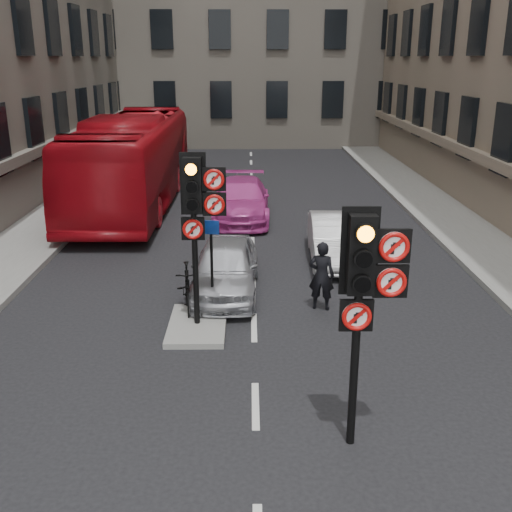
{
  "coord_description": "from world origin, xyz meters",
  "views": [
    {
      "loc": [
        -0.08,
        -6.57,
        5.44
      ],
      "look_at": [
        0.01,
        1.99,
        2.6
      ],
      "focal_mm": 42.0,
      "sensor_mm": 36.0,
      "label": 1
    }
  ],
  "objects_px": {
    "signal_near": "(366,280)",
    "car_silver": "(226,267)",
    "signal_far": "(198,203)",
    "motorcyclist": "(321,276)",
    "motorcycle": "(187,288)",
    "bus_red": "(133,161)",
    "car_white": "(335,239)",
    "car_pink": "(241,200)",
    "info_sign": "(211,254)"
  },
  "relations": [
    {
      "from": "motorcyclist",
      "to": "motorcycle",
      "type": "bearing_deg",
      "value": 14.8
    },
    {
      "from": "signal_far",
      "to": "bus_red",
      "type": "xyz_separation_m",
      "value": [
        -3.39,
        11.17,
        -0.99
      ]
    },
    {
      "from": "car_silver",
      "to": "signal_near",
      "type": "bearing_deg",
      "value": -68.39
    },
    {
      "from": "car_pink",
      "to": "bus_red",
      "type": "relative_size",
      "value": 0.38
    },
    {
      "from": "car_white",
      "to": "info_sign",
      "type": "xyz_separation_m",
      "value": [
        -3.2,
        -3.89,
        0.84
      ]
    },
    {
      "from": "car_white",
      "to": "bus_red",
      "type": "height_order",
      "value": "bus_red"
    },
    {
      "from": "signal_near",
      "to": "car_silver",
      "type": "distance_m",
      "value": 6.67
    },
    {
      "from": "signal_far",
      "to": "car_white",
      "type": "relative_size",
      "value": 0.93
    },
    {
      "from": "motorcyclist",
      "to": "car_pink",
      "type": "bearing_deg",
      "value": -61.94
    },
    {
      "from": "car_silver",
      "to": "motorcyclist",
      "type": "height_order",
      "value": "motorcyclist"
    },
    {
      "from": "car_pink",
      "to": "motorcycle",
      "type": "xyz_separation_m",
      "value": [
        -1.13,
        -8.03,
        -0.17
      ]
    },
    {
      "from": "car_silver",
      "to": "motorcyclist",
      "type": "xyz_separation_m",
      "value": [
        2.19,
        -1.0,
        0.14
      ]
    },
    {
      "from": "car_white",
      "to": "info_sign",
      "type": "height_order",
      "value": "info_sign"
    },
    {
      "from": "motorcycle",
      "to": "bus_red",
      "type": "bearing_deg",
      "value": 99.51
    },
    {
      "from": "signal_far",
      "to": "motorcycle",
      "type": "distance_m",
      "value": 2.44
    },
    {
      "from": "car_white",
      "to": "motorcycle",
      "type": "distance_m",
      "value": 5.09
    },
    {
      "from": "motorcyclist",
      "to": "car_silver",
      "type": "bearing_deg",
      "value": -9.75
    },
    {
      "from": "car_silver",
      "to": "car_white",
      "type": "bearing_deg",
      "value": 40.87
    },
    {
      "from": "motorcyclist",
      "to": "info_sign",
      "type": "bearing_deg",
      "value": 26.35
    },
    {
      "from": "car_silver",
      "to": "car_pink",
      "type": "distance_m",
      "value": 7.04
    },
    {
      "from": "signal_far",
      "to": "motorcyclist",
      "type": "xyz_separation_m",
      "value": [
        2.64,
        1.01,
        -1.91
      ]
    },
    {
      "from": "signal_near",
      "to": "motorcycle",
      "type": "xyz_separation_m",
      "value": [
        -2.98,
        5.01,
        -2.07
      ]
    },
    {
      "from": "car_silver",
      "to": "signal_far",
      "type": "bearing_deg",
      "value": -100.66
    },
    {
      "from": "car_silver",
      "to": "info_sign",
      "type": "height_order",
      "value": "info_sign"
    },
    {
      "from": "signal_near",
      "to": "signal_far",
      "type": "bearing_deg",
      "value": 123.02
    },
    {
      "from": "car_pink",
      "to": "signal_near",
      "type": "bearing_deg",
      "value": -81.32
    },
    {
      "from": "car_silver",
      "to": "car_white",
      "type": "relative_size",
      "value": 0.99
    },
    {
      "from": "car_silver",
      "to": "info_sign",
      "type": "relative_size",
      "value": 1.82
    },
    {
      "from": "signal_near",
      "to": "motorcyclist",
      "type": "bearing_deg",
      "value": 89.58
    },
    {
      "from": "motorcycle",
      "to": "info_sign",
      "type": "relative_size",
      "value": 0.82
    },
    {
      "from": "motorcyclist",
      "to": "bus_red",
      "type": "bearing_deg",
      "value": -44.56
    },
    {
      "from": "signal_far",
      "to": "motorcyclist",
      "type": "distance_m",
      "value": 3.41
    },
    {
      "from": "signal_far",
      "to": "car_silver",
      "type": "height_order",
      "value": "signal_far"
    },
    {
      "from": "signal_far",
      "to": "motorcyclist",
      "type": "relative_size",
      "value": 2.25
    },
    {
      "from": "car_white",
      "to": "motorcycle",
      "type": "bearing_deg",
      "value": -136.02
    },
    {
      "from": "car_pink",
      "to": "motorcyclist",
      "type": "xyz_separation_m",
      "value": [
        1.89,
        -8.03,
        0.11
      ]
    },
    {
      "from": "car_silver",
      "to": "motorcyclist",
      "type": "distance_m",
      "value": 2.41
    },
    {
      "from": "car_pink",
      "to": "info_sign",
      "type": "relative_size",
      "value": 2.25
    },
    {
      "from": "car_pink",
      "to": "info_sign",
      "type": "height_order",
      "value": "info_sign"
    },
    {
      "from": "signal_near",
      "to": "car_pink",
      "type": "distance_m",
      "value": 13.31
    },
    {
      "from": "car_silver",
      "to": "car_pink",
      "type": "height_order",
      "value": "car_pink"
    },
    {
      "from": "motorcycle",
      "to": "info_sign",
      "type": "xyz_separation_m",
      "value": [
        0.6,
        -0.49,
        0.96
      ]
    },
    {
      "from": "motorcyclist",
      "to": "info_sign",
      "type": "relative_size",
      "value": 0.76
    },
    {
      "from": "signal_near",
      "to": "signal_far",
      "type": "xyz_separation_m",
      "value": [
        -2.6,
        4.0,
        0.12
      ]
    },
    {
      "from": "car_white",
      "to": "motorcycle",
      "type": "xyz_separation_m",
      "value": [
        -3.79,
        -3.4,
        -0.12
      ]
    },
    {
      "from": "bus_red",
      "to": "info_sign",
      "type": "height_order",
      "value": "bus_red"
    },
    {
      "from": "signal_far",
      "to": "motorcyclist",
      "type": "bearing_deg",
      "value": 20.91
    },
    {
      "from": "motorcycle",
      "to": "car_silver",
      "type": "bearing_deg",
      "value": 43.39
    },
    {
      "from": "car_pink",
      "to": "bus_red",
      "type": "height_order",
      "value": "bus_red"
    },
    {
      "from": "car_white",
      "to": "bus_red",
      "type": "bearing_deg",
      "value": 137.24
    }
  ]
}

